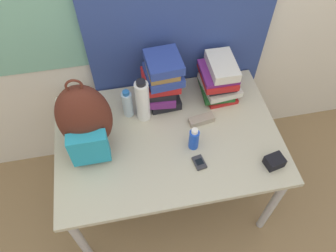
{
  "coord_description": "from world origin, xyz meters",
  "views": [
    {
      "loc": [
        -0.21,
        -0.62,
        2.26
      ],
      "look_at": [
        0.0,
        0.43,
        0.82
      ],
      "focal_mm": 35.0,
      "sensor_mm": 36.0,
      "label": 1
    }
  ],
  "objects_px": {
    "book_stack_left": "(162,80)",
    "sports_bottle": "(143,101)",
    "sunglasses_case": "(201,120)",
    "backpack": "(85,121)",
    "water_bottle": "(128,104)",
    "book_stack_center": "(219,78)",
    "sunscreen_bottle": "(194,139)",
    "camera_pouch": "(274,161)",
    "cell_phone": "(199,163)"
  },
  "relations": [
    {
      "from": "book_stack_center",
      "to": "cell_phone",
      "type": "relative_size",
      "value": 3.0
    },
    {
      "from": "sunscreen_bottle",
      "to": "backpack",
      "type": "bearing_deg",
      "value": 167.67
    },
    {
      "from": "book_stack_center",
      "to": "sunglasses_case",
      "type": "height_order",
      "value": "book_stack_center"
    },
    {
      "from": "sunscreen_bottle",
      "to": "sunglasses_case",
      "type": "relative_size",
      "value": 0.99
    },
    {
      "from": "sunscreen_bottle",
      "to": "sunglasses_case",
      "type": "bearing_deg",
      "value": 61.17
    },
    {
      "from": "book_stack_center",
      "to": "sports_bottle",
      "type": "bearing_deg",
      "value": -167.51
    },
    {
      "from": "cell_phone",
      "to": "sunglasses_case",
      "type": "relative_size",
      "value": 0.59
    },
    {
      "from": "book_stack_center",
      "to": "backpack",
      "type": "bearing_deg",
      "value": -162.65
    },
    {
      "from": "sunglasses_case",
      "to": "backpack",
      "type": "bearing_deg",
      "value": -176.56
    },
    {
      "from": "backpack",
      "to": "water_bottle",
      "type": "relative_size",
      "value": 2.55
    },
    {
      "from": "sunglasses_case",
      "to": "sports_bottle",
      "type": "bearing_deg",
      "value": 162.46
    },
    {
      "from": "camera_pouch",
      "to": "backpack",
      "type": "bearing_deg",
      "value": 161.54
    },
    {
      "from": "book_stack_left",
      "to": "water_bottle",
      "type": "bearing_deg",
      "value": -161.59
    },
    {
      "from": "book_stack_center",
      "to": "water_bottle",
      "type": "bearing_deg",
      "value": -173.15
    },
    {
      "from": "sunscreen_bottle",
      "to": "camera_pouch",
      "type": "bearing_deg",
      "value": -26.29
    },
    {
      "from": "book_stack_left",
      "to": "water_bottle",
      "type": "height_order",
      "value": "book_stack_left"
    },
    {
      "from": "book_stack_left",
      "to": "book_stack_center",
      "type": "relative_size",
      "value": 1.22
    },
    {
      "from": "cell_phone",
      "to": "water_bottle",
      "type": "bearing_deg",
      "value": 128.54
    },
    {
      "from": "backpack",
      "to": "cell_phone",
      "type": "xyz_separation_m",
      "value": [
        0.56,
        -0.24,
        -0.21
      ]
    },
    {
      "from": "book_stack_left",
      "to": "sports_bottle",
      "type": "relative_size",
      "value": 1.13
    },
    {
      "from": "book_stack_center",
      "to": "camera_pouch",
      "type": "xyz_separation_m",
      "value": [
        0.15,
        -0.57,
        -0.09
      ]
    },
    {
      "from": "water_bottle",
      "to": "camera_pouch",
      "type": "bearing_deg",
      "value": -34.55
    },
    {
      "from": "water_bottle",
      "to": "camera_pouch",
      "type": "xyz_separation_m",
      "value": [
        0.72,
        -0.5,
        -0.06
      ]
    },
    {
      "from": "backpack",
      "to": "book_stack_left",
      "type": "distance_m",
      "value": 0.52
    },
    {
      "from": "sports_bottle",
      "to": "camera_pouch",
      "type": "distance_m",
      "value": 0.79
    },
    {
      "from": "backpack",
      "to": "cell_phone",
      "type": "bearing_deg",
      "value": -22.85
    },
    {
      "from": "book_stack_center",
      "to": "sunscreen_bottle",
      "type": "xyz_separation_m",
      "value": [
        -0.24,
        -0.37,
        -0.05
      ]
    },
    {
      "from": "sunscreen_bottle",
      "to": "camera_pouch",
      "type": "relative_size",
      "value": 1.41
    },
    {
      "from": "book_stack_left",
      "to": "camera_pouch",
      "type": "bearing_deg",
      "value": -48.59
    },
    {
      "from": "book_stack_center",
      "to": "camera_pouch",
      "type": "distance_m",
      "value": 0.59
    },
    {
      "from": "water_bottle",
      "to": "cell_phone",
      "type": "xyz_separation_m",
      "value": [
        0.33,
        -0.42,
        -0.08
      ]
    },
    {
      "from": "backpack",
      "to": "water_bottle",
      "type": "distance_m",
      "value": 0.32
    },
    {
      "from": "book_stack_center",
      "to": "sports_bottle",
      "type": "height_order",
      "value": "sports_bottle"
    },
    {
      "from": "sunscreen_bottle",
      "to": "sunglasses_case",
      "type": "distance_m",
      "value": 0.19
    },
    {
      "from": "sports_bottle",
      "to": "camera_pouch",
      "type": "xyz_separation_m",
      "value": [
        0.64,
        -0.46,
        -0.11
      ]
    },
    {
      "from": "water_bottle",
      "to": "sunscreen_bottle",
      "type": "bearing_deg",
      "value": -42.81
    },
    {
      "from": "cell_phone",
      "to": "camera_pouch",
      "type": "bearing_deg",
      "value": -11.78
    },
    {
      "from": "backpack",
      "to": "sports_bottle",
      "type": "distance_m",
      "value": 0.35
    },
    {
      "from": "sports_bottle",
      "to": "sunscreen_bottle",
      "type": "xyz_separation_m",
      "value": [
        0.24,
        -0.26,
        -0.07
      ]
    },
    {
      "from": "book_stack_center",
      "to": "book_stack_left",
      "type": "bearing_deg",
      "value": 179.22
    },
    {
      "from": "book_stack_left",
      "to": "sports_bottle",
      "type": "distance_m",
      "value": 0.18
    },
    {
      "from": "book_stack_left",
      "to": "sports_bottle",
      "type": "height_order",
      "value": "book_stack_left"
    },
    {
      "from": "sports_bottle",
      "to": "sunscreen_bottle",
      "type": "height_order",
      "value": "sports_bottle"
    },
    {
      "from": "sunscreen_bottle",
      "to": "cell_phone",
      "type": "bearing_deg",
      "value": -87.0
    },
    {
      "from": "sunglasses_case",
      "to": "camera_pouch",
      "type": "distance_m",
      "value": 0.47
    },
    {
      "from": "backpack",
      "to": "book_stack_left",
      "type": "relative_size",
      "value": 1.49
    },
    {
      "from": "sports_bottle",
      "to": "backpack",
      "type": "bearing_deg",
      "value": -155.68
    },
    {
      "from": "cell_phone",
      "to": "book_stack_center",
      "type": "bearing_deg",
      "value": 63.92
    },
    {
      "from": "book_stack_left",
      "to": "sports_bottle",
      "type": "xyz_separation_m",
      "value": [
        -0.13,
        -0.11,
        -0.02
      ]
    },
    {
      "from": "book_stack_left",
      "to": "cell_phone",
      "type": "height_order",
      "value": "book_stack_left"
    }
  ]
}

